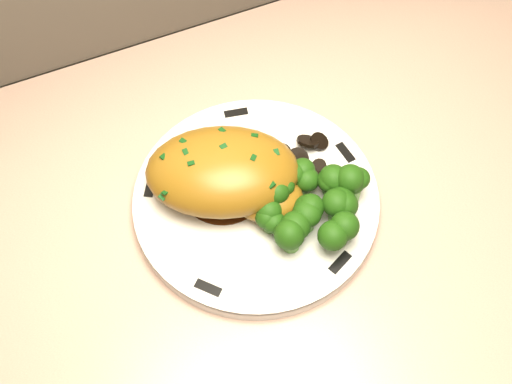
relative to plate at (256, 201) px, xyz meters
name	(u,v)px	position (x,y,z in m)	size (l,w,h in m)	color
plate	(256,201)	(0.00, 0.00, 0.00)	(0.26, 0.26, 0.02)	silver
rim_accent_0	(345,153)	(0.11, 0.01, 0.01)	(0.03, 0.01, 0.00)	black
rim_accent_1	(236,113)	(0.02, 0.11, 0.01)	(0.03, 0.01, 0.00)	black
rim_accent_2	(151,186)	(-0.10, 0.06, 0.01)	(0.03, 0.01, 0.00)	black
rim_accent_3	(208,288)	(-0.08, -0.08, 0.01)	(0.03, 0.01, 0.00)	black
rim_accent_4	(340,263)	(0.05, -0.10, 0.01)	(0.03, 0.01, 0.00)	black
gravy_pool	(224,187)	(-0.03, 0.02, 0.01)	(0.09, 0.09, 0.00)	#39190A
chicken_breast	(228,174)	(-0.02, 0.02, 0.04)	(0.19, 0.16, 0.06)	#8A5D17
mushroom_pile	(289,163)	(0.05, 0.02, 0.01)	(0.09, 0.07, 0.02)	black
broccoli_florets	(313,205)	(0.04, -0.04, 0.03)	(0.12, 0.10, 0.04)	#548E3C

